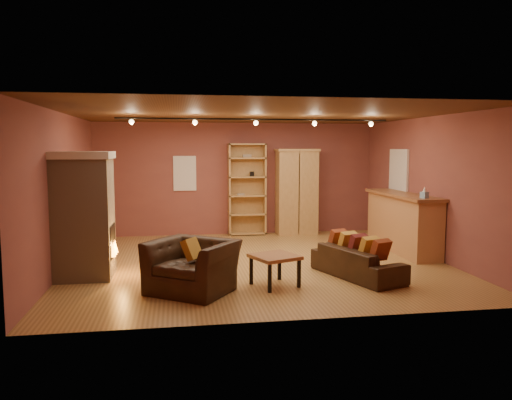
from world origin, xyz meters
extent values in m
plane|color=olive|center=(0.00, 0.00, 0.00)|extent=(7.00, 7.00, 0.00)
plane|color=#55351B|center=(0.00, 0.00, 2.80)|extent=(7.00, 7.00, 0.00)
cube|color=brown|center=(0.00, 3.25, 1.40)|extent=(7.00, 0.02, 2.80)
cube|color=brown|center=(-3.50, 0.00, 1.40)|extent=(0.02, 6.50, 2.80)
cube|color=brown|center=(3.50, 0.00, 1.40)|extent=(0.02, 6.50, 2.80)
cube|color=tan|center=(-3.05, -0.60, 1.00)|extent=(0.90, 0.90, 2.00)
cube|color=beige|center=(-3.05, -0.60, 2.06)|extent=(0.98, 0.98, 0.12)
cube|color=black|center=(-2.64, -0.60, 0.60)|extent=(0.10, 0.65, 0.55)
cone|color=orange|center=(-2.58, -0.60, 0.48)|extent=(0.10, 0.10, 0.22)
cube|color=white|center=(-1.30, 3.23, 1.55)|extent=(0.56, 0.04, 0.86)
cube|color=tan|center=(0.23, 3.23, 1.14)|extent=(0.94, 0.04, 2.29)
cube|color=tan|center=(-0.21, 3.07, 1.14)|extent=(0.04, 0.36, 2.29)
cube|color=tan|center=(0.68, 3.07, 1.14)|extent=(0.04, 0.36, 2.29)
cube|color=gray|center=(0.08, 3.07, 1.02)|extent=(0.18, 0.12, 0.05)
cube|color=black|center=(0.36, 3.07, 1.53)|extent=(0.10, 0.10, 0.12)
cube|color=tan|center=(0.23, 3.07, 0.04)|extent=(0.94, 0.36, 0.04)
cube|color=tan|center=(0.23, 3.07, 0.52)|extent=(0.94, 0.36, 0.03)
cube|color=tan|center=(0.23, 3.07, 0.99)|extent=(0.94, 0.36, 0.04)
cube|color=tan|center=(0.23, 3.07, 1.46)|extent=(0.94, 0.36, 0.04)
cube|color=tan|center=(0.23, 3.07, 1.92)|extent=(0.94, 0.36, 0.04)
cube|color=tan|center=(0.23, 3.07, 2.27)|extent=(0.94, 0.36, 0.04)
cube|color=tan|center=(1.49, 2.98, 1.05)|extent=(1.00, 0.55, 2.09)
cube|color=#955C36|center=(1.49, 2.71, 1.05)|extent=(0.02, 0.01, 1.99)
cube|color=tan|center=(1.49, 2.98, 2.12)|extent=(1.06, 0.61, 0.06)
cube|color=tan|center=(3.20, 0.56, 0.58)|extent=(0.56, 2.44, 1.17)
cube|color=#955C36|center=(3.20, 0.56, 1.20)|extent=(0.68, 2.56, 0.06)
cube|color=#82ADD0|center=(3.15, -0.42, 1.28)|extent=(0.15, 0.15, 0.11)
cone|color=white|center=(3.15, -0.42, 1.39)|extent=(0.08, 0.08, 0.10)
cube|color=white|center=(3.47, 1.40, 1.65)|extent=(0.05, 0.90, 1.00)
imported|color=black|center=(1.49, -1.34, 0.34)|extent=(1.07, 1.83, 0.69)
cube|color=maroon|center=(1.68, -1.85, 0.57)|extent=(0.36, 0.32, 0.36)
cube|color=#C18C31|center=(1.58, -1.59, 0.57)|extent=(0.36, 0.32, 0.36)
cube|color=maroon|center=(1.49, -1.34, 0.57)|extent=(0.36, 0.32, 0.36)
cube|color=#C18C31|center=(1.40, -1.08, 0.57)|extent=(0.36, 0.32, 0.36)
cube|color=maroon|center=(1.31, -0.82, 0.57)|extent=(0.36, 0.32, 0.36)
imported|color=black|center=(-1.30, -1.76, 0.53)|extent=(1.44, 1.33, 1.05)
cube|color=#C18C31|center=(-1.30, -1.76, 0.66)|extent=(0.36, 0.38, 0.34)
cube|color=#955C36|center=(0.01, -1.64, 0.47)|extent=(0.85, 0.85, 0.05)
cube|color=black|center=(-0.27, -1.92, 0.22)|extent=(0.05, 0.05, 0.44)
cube|color=black|center=(0.28, -1.92, 0.22)|extent=(0.05, 0.05, 0.44)
cube|color=black|center=(-0.27, -1.37, 0.22)|extent=(0.05, 0.05, 0.44)
cube|color=black|center=(0.28, -1.37, 0.22)|extent=(0.05, 0.05, 0.44)
cylinder|color=black|center=(0.00, 0.20, 2.72)|extent=(5.20, 0.03, 0.03)
sphere|color=#FFD88C|center=(-2.30, 0.20, 2.65)|extent=(0.09, 0.09, 0.09)
sphere|color=#FFD88C|center=(-1.15, 0.20, 2.65)|extent=(0.09, 0.09, 0.09)
sphere|color=#FFD88C|center=(0.00, 0.20, 2.65)|extent=(0.09, 0.09, 0.09)
sphere|color=#FFD88C|center=(1.15, 0.20, 2.65)|extent=(0.09, 0.09, 0.09)
sphere|color=#FFD88C|center=(2.30, 0.20, 2.65)|extent=(0.09, 0.09, 0.09)
camera|label=1|loc=(-1.51, -9.23, 2.18)|focal=35.00mm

